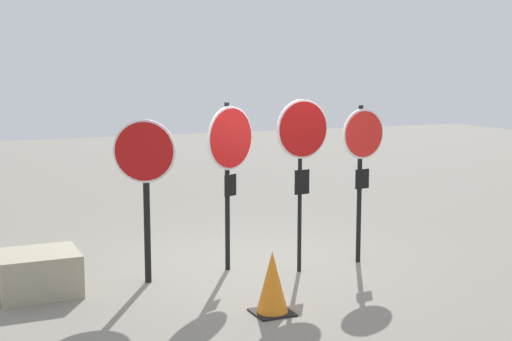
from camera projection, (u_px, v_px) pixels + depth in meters
The scene contains 7 objects.
ground_plane at pixel (258, 269), 9.58m from camera, with size 40.00×40.00×0.00m, color gray.
stop_sign_0 at pixel (145, 169), 8.72m from camera, with size 0.70×0.39×2.06m.
stop_sign_1 at pixel (230, 151), 9.29m from camera, with size 0.77×0.38×2.24m.
stop_sign_2 at pixel (302, 143), 9.18m from camera, with size 0.77×0.14×2.28m.
stop_sign_3 at pixel (362, 151), 9.67m from camera, with size 0.68×0.15×2.18m.
traffic_cone_0 at pixel (272, 283), 7.77m from camera, with size 0.42×0.42×0.70m.
storage_crate at pixel (39, 273), 8.48m from camera, with size 0.92×0.83×0.51m.
Camera 1 is at (-3.86, -8.46, 2.64)m, focal length 50.00 mm.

